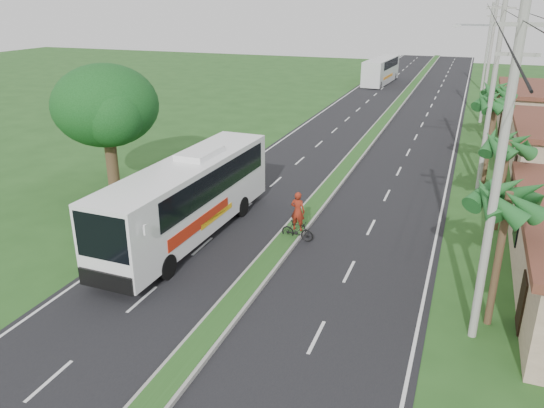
% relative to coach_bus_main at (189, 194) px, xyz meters
% --- Properties ---
extents(ground, '(180.00, 180.00, 0.00)m').
position_rel_coach_bus_main_xyz_m(ground, '(4.54, -5.86, -2.23)').
color(ground, '#224A1B').
rests_on(ground, ground).
extents(road_asphalt, '(14.00, 160.00, 0.02)m').
position_rel_coach_bus_main_xyz_m(road_asphalt, '(4.54, 14.14, -2.22)').
color(road_asphalt, black).
rests_on(road_asphalt, ground).
extents(median_strip, '(1.20, 160.00, 0.18)m').
position_rel_coach_bus_main_xyz_m(median_strip, '(4.54, 14.14, -2.13)').
color(median_strip, gray).
rests_on(median_strip, ground).
extents(lane_edge_left, '(0.12, 160.00, 0.01)m').
position_rel_coach_bus_main_xyz_m(lane_edge_left, '(-2.16, 14.14, -2.23)').
color(lane_edge_left, silver).
rests_on(lane_edge_left, ground).
extents(lane_edge_right, '(0.12, 160.00, 0.01)m').
position_rel_coach_bus_main_xyz_m(lane_edge_right, '(11.24, 14.14, -2.23)').
color(lane_edge_right, silver).
rests_on(lane_edge_right, ground).
extents(palm_verge_a, '(2.40, 2.40, 5.45)m').
position_rel_coach_bus_main_xyz_m(palm_verge_a, '(13.54, -2.86, 2.51)').
color(palm_verge_a, '#473321').
rests_on(palm_verge_a, ground).
extents(palm_verge_b, '(2.40, 2.40, 5.05)m').
position_rel_coach_bus_main_xyz_m(palm_verge_b, '(13.94, 6.14, 2.13)').
color(palm_verge_b, '#473321').
rests_on(palm_verge_b, ground).
extents(palm_verge_c, '(2.40, 2.40, 5.85)m').
position_rel_coach_bus_main_xyz_m(palm_verge_c, '(13.34, 13.14, 2.89)').
color(palm_verge_c, '#473321').
rests_on(palm_verge_c, ground).
extents(palm_verge_d, '(2.40, 2.40, 5.25)m').
position_rel_coach_bus_main_xyz_m(palm_verge_d, '(13.84, 22.14, 2.32)').
color(palm_verge_d, '#473321').
rests_on(palm_verge_d, ground).
extents(shade_tree, '(6.30, 6.00, 7.54)m').
position_rel_coach_bus_main_xyz_m(shade_tree, '(-7.58, 4.16, 2.80)').
color(shade_tree, '#473321').
rests_on(shade_tree, ground).
extents(utility_pole_a, '(1.60, 0.28, 11.00)m').
position_rel_coach_bus_main_xyz_m(utility_pole_a, '(13.04, -3.86, 3.44)').
color(utility_pole_a, gray).
rests_on(utility_pole_a, ground).
extents(utility_pole_b, '(3.20, 0.28, 12.00)m').
position_rel_coach_bus_main_xyz_m(utility_pole_b, '(13.01, 12.14, 4.03)').
color(utility_pole_b, gray).
rests_on(utility_pole_b, ground).
extents(utility_pole_c, '(1.60, 0.28, 11.00)m').
position_rel_coach_bus_main_xyz_m(utility_pole_c, '(13.04, 32.14, 3.44)').
color(utility_pole_c, gray).
rests_on(utility_pole_c, ground).
extents(utility_pole_d, '(1.60, 0.28, 10.50)m').
position_rel_coach_bus_main_xyz_m(utility_pole_d, '(13.04, 52.14, 3.19)').
color(utility_pole_d, gray).
rests_on(utility_pole_d, ground).
extents(coach_bus_main, '(2.94, 12.61, 4.05)m').
position_rel_coach_bus_main_xyz_m(coach_bus_main, '(0.00, 0.00, 0.00)').
color(coach_bus_main, white).
rests_on(coach_bus_main, ground).
extents(coach_bus_far, '(3.18, 11.55, 3.33)m').
position_rel_coach_bus_main_xyz_m(coach_bus_far, '(0.01, 53.40, -0.34)').
color(coach_bus_far, silver).
rests_on(coach_bus_far, ground).
extents(motorcyclist, '(1.67, 0.60, 2.47)m').
position_rel_coach_bus_main_xyz_m(motorcyclist, '(4.99, 1.38, -1.27)').
color(motorcyclist, black).
rests_on(motorcyclist, ground).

